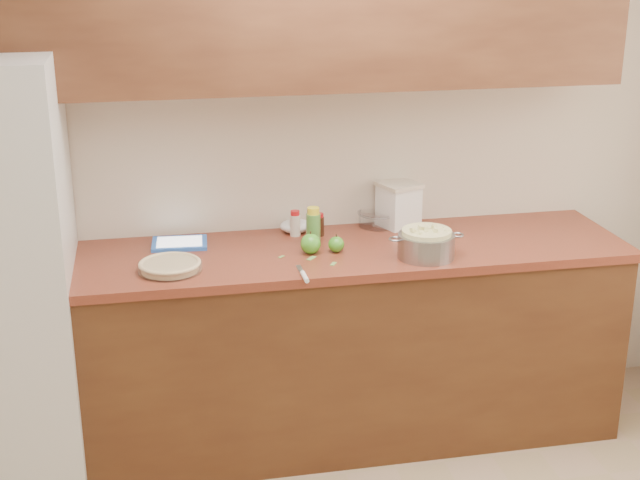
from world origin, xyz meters
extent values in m
plane|color=beige|center=(0.00, 1.80, 1.30)|extent=(3.60, 0.00, 3.60)
cube|color=#553118|center=(0.00, 1.48, 0.44)|extent=(2.60, 0.65, 0.88)
cube|color=brown|center=(0.00, 1.48, 0.90)|extent=(2.64, 0.68, 0.04)
cube|color=brown|center=(0.00, 1.63, 1.95)|extent=(2.60, 0.34, 0.70)
cylinder|color=silver|center=(-0.70, 1.33, 0.94)|extent=(0.26, 0.26, 0.04)
cylinder|color=beige|center=(-0.70, 1.33, 0.94)|extent=(0.24, 0.24, 0.03)
torus|color=beige|center=(-0.70, 1.33, 0.95)|extent=(0.25, 0.25, 0.02)
cylinder|color=gray|center=(0.38, 1.29, 0.97)|extent=(0.24, 0.24, 0.10)
torus|color=gray|center=(0.24, 1.29, 1.01)|extent=(0.06, 0.06, 0.01)
torus|color=gray|center=(0.51, 1.29, 1.01)|extent=(0.06, 0.06, 0.01)
cylinder|color=beige|center=(0.38, 1.29, 0.99)|extent=(0.21, 0.21, 0.11)
cube|color=white|center=(0.38, 1.72, 1.02)|extent=(0.20, 0.20, 0.19)
cube|color=beige|center=(0.38, 1.72, 1.12)|extent=(0.22, 0.22, 0.02)
cube|color=blue|center=(-0.64, 1.65, 0.93)|extent=(0.25, 0.20, 0.02)
cube|color=white|center=(-0.64, 1.65, 0.94)|extent=(0.21, 0.16, 0.00)
cube|color=gray|center=(-0.17, 1.24, 0.92)|extent=(0.02, 0.11, 0.00)
cylinder|color=white|center=(-0.18, 1.14, 0.93)|extent=(0.02, 0.10, 0.02)
cylinder|color=#4C8C38|center=(-0.06, 1.54, 0.99)|extent=(0.06, 0.06, 0.14)
cylinder|color=yellow|center=(-0.06, 1.54, 1.08)|extent=(0.05, 0.05, 0.03)
cylinder|color=beige|center=(-0.12, 1.68, 0.97)|extent=(0.05, 0.05, 0.10)
cylinder|color=red|center=(-0.12, 1.68, 1.03)|extent=(0.04, 0.04, 0.02)
cylinder|color=black|center=(-0.01, 1.66, 0.96)|extent=(0.04, 0.04, 0.09)
cylinder|color=red|center=(-0.01, 1.66, 1.02)|extent=(0.03, 0.03, 0.02)
cylinder|color=silver|center=(0.28, 1.74, 0.95)|extent=(0.18, 0.18, 0.07)
torus|color=silver|center=(0.28, 1.74, 0.98)|extent=(0.19, 0.19, 0.01)
ellipsoid|color=white|center=(-0.11, 1.73, 0.95)|extent=(0.17, 0.15, 0.06)
sphere|color=green|center=(-0.10, 1.43, 0.96)|extent=(0.09, 0.09, 0.09)
cylinder|color=#3F2D19|center=(-0.10, 1.43, 1.01)|extent=(0.01, 0.01, 0.01)
sphere|color=green|center=(0.02, 1.43, 0.95)|extent=(0.07, 0.07, 0.07)
cylinder|color=#3F2D19|center=(0.02, 1.43, 1.00)|extent=(0.01, 0.01, 0.01)
cube|color=#80AB53|center=(-0.10, 1.37, 0.92)|extent=(0.05, 0.05, 0.00)
cube|color=#80AB53|center=(-0.23, 1.41, 0.92)|extent=(0.03, 0.03, 0.00)
cube|color=#80AB53|center=(-0.03, 1.28, 0.92)|extent=(0.04, 0.04, 0.00)
camera|label=1|loc=(-0.77, -2.12, 2.23)|focal=50.00mm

